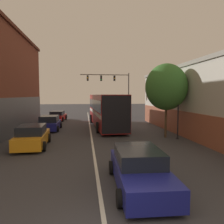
{
  "coord_description": "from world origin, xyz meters",
  "views": [
    {
      "loc": [
        -0.48,
        -4.06,
        3.41
      ],
      "look_at": [
        2.09,
        16.85,
        1.78
      ],
      "focal_mm": 35.0,
      "sensor_mm": 36.0,
      "label": 1
    }
  ],
  "objects_px": {
    "bus": "(106,109)",
    "street_tree_near": "(166,87)",
    "parked_car_left_mid": "(32,137)",
    "street_lamp": "(178,101)",
    "traffic_signal_gantry": "(113,85)",
    "parked_car_left_near": "(58,116)",
    "parked_car_left_far": "(50,123)",
    "hatchback_foreground": "(139,169)"
  },
  "relations": [
    {
      "from": "parked_car_left_far",
      "to": "street_lamp",
      "type": "distance_m",
      "value": 12.25
    },
    {
      "from": "street_lamp",
      "to": "parked_car_left_near",
      "type": "bearing_deg",
      "value": 128.4
    },
    {
      "from": "street_lamp",
      "to": "parked_car_left_far",
      "type": "bearing_deg",
      "value": 151.78
    },
    {
      "from": "traffic_signal_gantry",
      "to": "street_tree_near",
      "type": "bearing_deg",
      "value": -82.23
    },
    {
      "from": "parked_car_left_mid",
      "to": "street_tree_near",
      "type": "height_order",
      "value": "street_tree_near"
    },
    {
      "from": "hatchback_foreground",
      "to": "traffic_signal_gantry",
      "type": "relative_size",
      "value": 0.63
    },
    {
      "from": "bus",
      "to": "street_tree_near",
      "type": "relative_size",
      "value": 2.08
    },
    {
      "from": "parked_car_left_near",
      "to": "parked_car_left_far",
      "type": "bearing_deg",
      "value": -173.4
    },
    {
      "from": "traffic_signal_gantry",
      "to": "street_lamp",
      "type": "xyz_separation_m",
      "value": [
        2.9,
        -16.87,
        -2.02
      ]
    },
    {
      "from": "bus",
      "to": "traffic_signal_gantry",
      "type": "bearing_deg",
      "value": -14.99
    },
    {
      "from": "parked_car_left_mid",
      "to": "street_lamp",
      "type": "relative_size",
      "value": 0.94
    },
    {
      "from": "bus",
      "to": "parked_car_left_mid",
      "type": "relative_size",
      "value": 2.84
    },
    {
      "from": "street_tree_near",
      "to": "parked_car_left_mid",
      "type": "bearing_deg",
      "value": -168.11
    },
    {
      "from": "parked_car_left_far",
      "to": "traffic_signal_gantry",
      "type": "bearing_deg",
      "value": -34.35
    },
    {
      "from": "hatchback_foreground",
      "to": "parked_car_left_far",
      "type": "xyz_separation_m",
      "value": [
        -5.46,
        13.95,
        0.01
      ]
    },
    {
      "from": "parked_car_left_near",
      "to": "parked_car_left_far",
      "type": "height_order",
      "value": "parked_car_left_far"
    },
    {
      "from": "bus",
      "to": "street_tree_near",
      "type": "xyz_separation_m",
      "value": [
        4.25,
        -6.52,
        2.11
      ]
    },
    {
      "from": "street_lamp",
      "to": "parked_car_left_mid",
      "type": "bearing_deg",
      "value": -172.75
    },
    {
      "from": "parked_car_left_near",
      "to": "parked_car_left_mid",
      "type": "distance_m",
      "value": 14.98
    },
    {
      "from": "bus",
      "to": "street_tree_near",
      "type": "distance_m",
      "value": 8.06
    },
    {
      "from": "bus",
      "to": "hatchback_foreground",
      "type": "distance_m",
      "value": 15.57
    },
    {
      "from": "parked_car_left_mid",
      "to": "traffic_signal_gantry",
      "type": "distance_m",
      "value": 20.24
    },
    {
      "from": "parked_car_left_mid",
      "to": "street_lamp",
      "type": "xyz_separation_m",
      "value": [
        10.6,
        1.35,
        2.3
      ]
    },
    {
      "from": "bus",
      "to": "street_tree_near",
      "type": "bearing_deg",
      "value": -149.85
    },
    {
      "from": "bus",
      "to": "parked_car_left_near",
      "type": "distance_m",
      "value": 8.76
    },
    {
      "from": "hatchback_foreground",
      "to": "street_tree_near",
      "type": "height_order",
      "value": "street_tree_near"
    },
    {
      "from": "street_lamp",
      "to": "street_tree_near",
      "type": "bearing_deg",
      "value": 133.62
    },
    {
      "from": "hatchback_foreground",
      "to": "street_lamp",
      "type": "height_order",
      "value": "street_lamp"
    },
    {
      "from": "bus",
      "to": "street_lamp",
      "type": "xyz_separation_m",
      "value": [
        4.95,
        -7.25,
        1.05
      ]
    },
    {
      "from": "bus",
      "to": "street_lamp",
      "type": "distance_m",
      "value": 8.84
    },
    {
      "from": "parked_car_left_far",
      "to": "street_tree_near",
      "type": "bearing_deg",
      "value": -116.4
    },
    {
      "from": "parked_car_left_far",
      "to": "parked_car_left_near",
      "type": "bearing_deg",
      "value": 1.69
    },
    {
      "from": "street_lamp",
      "to": "street_tree_near",
      "type": "distance_m",
      "value": 1.48
    },
    {
      "from": "parked_car_left_near",
      "to": "street_lamp",
      "type": "relative_size",
      "value": 0.89
    },
    {
      "from": "parked_car_left_far",
      "to": "street_tree_near",
      "type": "distance_m",
      "value": 11.57
    },
    {
      "from": "traffic_signal_gantry",
      "to": "street_lamp",
      "type": "distance_m",
      "value": 17.23
    },
    {
      "from": "bus",
      "to": "traffic_signal_gantry",
      "type": "relative_size",
      "value": 1.66
    },
    {
      "from": "hatchback_foreground",
      "to": "street_tree_near",
      "type": "relative_size",
      "value": 0.79
    },
    {
      "from": "hatchback_foreground",
      "to": "traffic_signal_gantry",
      "type": "height_order",
      "value": "traffic_signal_gantry"
    },
    {
      "from": "bus",
      "to": "hatchback_foreground",
      "type": "height_order",
      "value": "bus"
    },
    {
      "from": "bus",
      "to": "parked_car_left_mid",
      "type": "distance_m",
      "value": 10.37
    },
    {
      "from": "hatchback_foreground",
      "to": "parked_car_left_mid",
      "type": "xyz_separation_m",
      "value": [
        -5.46,
        6.92,
        0.03
      ]
    }
  ]
}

